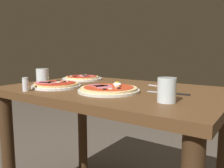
{
  "coord_description": "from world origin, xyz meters",
  "views": [
    {
      "loc": [
        0.68,
        -1.0,
        0.93
      ],
      "look_at": [
        0.03,
        -0.06,
        0.77
      ],
      "focal_mm": 37.25,
      "sensor_mm": 36.0,
      "label": 1
    }
  ],
  "objects": [
    {
      "name": "water_glass_far",
      "position": [
        0.36,
        -0.17,
        0.78
      ],
      "size": [
        0.07,
        0.07,
        0.09
      ],
      "color": "silver",
      "rests_on": "dining_table"
    },
    {
      "name": "knife",
      "position": [
        0.31,
        0.0,
        0.74
      ],
      "size": [
        0.2,
        0.04,
        0.01
      ],
      "color": "silver",
      "rests_on": "dining_table"
    },
    {
      "name": "water_glass_near",
      "position": [
        -0.46,
        -0.09,
        0.78
      ],
      "size": [
        0.07,
        0.07,
        0.09
      ],
      "color": "silver",
      "rests_on": "dining_table"
    },
    {
      "name": "pizza_across_right",
      "position": [
        -0.38,
        0.18,
        0.75
      ],
      "size": [
        0.27,
        0.27,
        0.03
      ],
      "color": "white",
      "rests_on": "dining_table"
    },
    {
      "name": "pizza_across_left",
      "position": [
        -0.27,
        -0.15,
        0.75
      ],
      "size": [
        0.26,
        0.26,
        0.03
      ],
      "color": "white",
      "rests_on": "dining_table"
    },
    {
      "name": "fork",
      "position": [
        0.18,
        0.18,
        0.74
      ],
      "size": [
        0.16,
        0.04,
        0.0
      ],
      "color": "silver",
      "rests_on": "dining_table"
    },
    {
      "name": "pizza_foreground",
      "position": [
        0.05,
        -0.11,
        0.75
      ],
      "size": [
        0.29,
        0.29,
        0.05
      ],
      "color": "silver",
      "rests_on": "dining_table"
    },
    {
      "name": "salt_shaker",
      "position": [
        -0.29,
        -0.32,
        0.77
      ],
      "size": [
        0.03,
        0.03,
        0.07
      ],
      "color": "white",
      "rests_on": "dining_table"
    },
    {
      "name": "dining_table",
      "position": [
        0.0,
        0.0,
        0.61
      ],
      "size": [
        1.13,
        0.74,
        0.74
      ],
      "color": "brown",
      "rests_on": "ground"
    }
  ]
}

